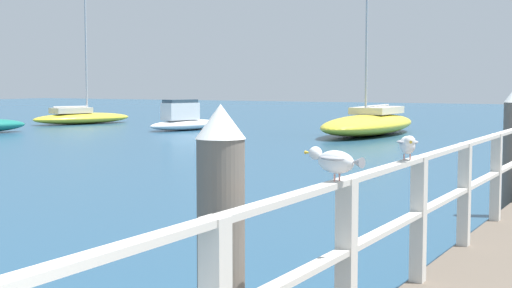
% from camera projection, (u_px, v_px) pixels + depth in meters
% --- Properties ---
extents(dock_piling_near, '(0.29, 0.29, 2.11)m').
position_uv_depth(dock_piling_near, '(221.00, 283.00, 4.32)').
color(dock_piling_near, '#6B6056').
rests_on(dock_piling_near, ground_plane).
extents(dock_piling_far, '(0.29, 0.29, 2.11)m').
position_uv_depth(dock_piling_far, '(511.00, 153.00, 12.28)').
color(dock_piling_far, '#6B6056').
rests_on(dock_piling_far, ground_plane).
extents(seagull_foreground, '(0.47, 0.23, 0.21)m').
position_uv_depth(seagull_foreground, '(335.00, 160.00, 4.78)').
color(seagull_foreground, white).
rests_on(seagull_foreground, pier_railing).
extents(seagull_background, '(0.25, 0.46, 0.21)m').
position_uv_depth(seagull_background, '(408.00, 144.00, 6.08)').
color(seagull_background, white).
rests_on(seagull_background, pier_railing).
extents(boat_2, '(2.41, 4.50, 1.46)m').
position_uv_depth(boat_2, '(185.00, 120.00, 34.93)').
color(boat_2, white).
rests_on(boat_2, ground_plane).
extents(boat_3, '(2.80, 8.42, 10.09)m').
position_uv_depth(boat_3, '(369.00, 123.00, 31.84)').
color(boat_3, gold).
rests_on(boat_3, ground_plane).
extents(boat_4, '(3.62, 6.10, 6.85)m').
position_uv_depth(boat_4, '(82.00, 117.00, 40.34)').
color(boat_4, gold).
rests_on(boat_4, ground_plane).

